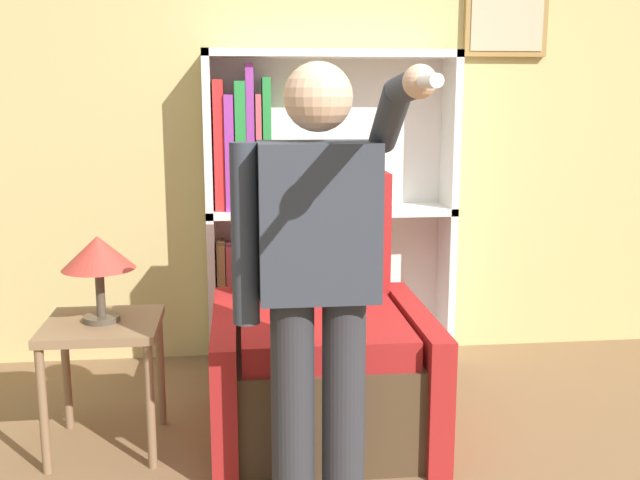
{
  "coord_description": "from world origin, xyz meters",
  "views": [
    {
      "loc": [
        -0.68,
        -2.14,
        1.48
      ],
      "look_at": [
        -0.38,
        0.6,
        0.94
      ],
      "focal_mm": 42.0,
      "sensor_mm": 36.0,
      "label": 1
    }
  ],
  "objects_px": {
    "person_standing": "(318,272)",
    "side_table": "(103,342)",
    "armchair": "(320,353)",
    "table_lamp": "(98,256)",
    "bookcase": "(298,215)"
  },
  "relations": [
    {
      "from": "person_standing",
      "to": "side_table",
      "type": "relative_size",
      "value": 2.84
    },
    {
      "from": "armchair",
      "to": "table_lamp",
      "type": "relative_size",
      "value": 3.1
    },
    {
      "from": "table_lamp",
      "to": "armchair",
      "type": "bearing_deg",
      "value": 6.14
    },
    {
      "from": "armchair",
      "to": "table_lamp",
      "type": "xyz_separation_m",
      "value": [
        -0.92,
        -0.1,
        0.49
      ]
    },
    {
      "from": "bookcase",
      "to": "side_table",
      "type": "distance_m",
      "value": 1.36
    },
    {
      "from": "armchair",
      "to": "table_lamp",
      "type": "bearing_deg",
      "value": -173.86
    },
    {
      "from": "person_standing",
      "to": "table_lamp",
      "type": "relative_size",
      "value": 4.4
    },
    {
      "from": "armchair",
      "to": "person_standing",
      "type": "distance_m",
      "value": 0.94
    },
    {
      "from": "side_table",
      "to": "table_lamp",
      "type": "bearing_deg",
      "value": -153.43
    },
    {
      "from": "armchair",
      "to": "person_standing",
      "type": "bearing_deg",
      "value": -96.66
    },
    {
      "from": "bookcase",
      "to": "person_standing",
      "type": "xyz_separation_m",
      "value": [
        -0.06,
        -1.61,
        0.07
      ]
    },
    {
      "from": "bookcase",
      "to": "table_lamp",
      "type": "distance_m",
      "value": 1.32
    },
    {
      "from": "armchair",
      "to": "person_standing",
      "type": "xyz_separation_m",
      "value": [
        -0.09,
        -0.75,
        0.56
      ]
    },
    {
      "from": "armchair",
      "to": "table_lamp",
      "type": "distance_m",
      "value": 1.04
    },
    {
      "from": "bookcase",
      "to": "side_table",
      "type": "height_order",
      "value": "bookcase"
    }
  ]
}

